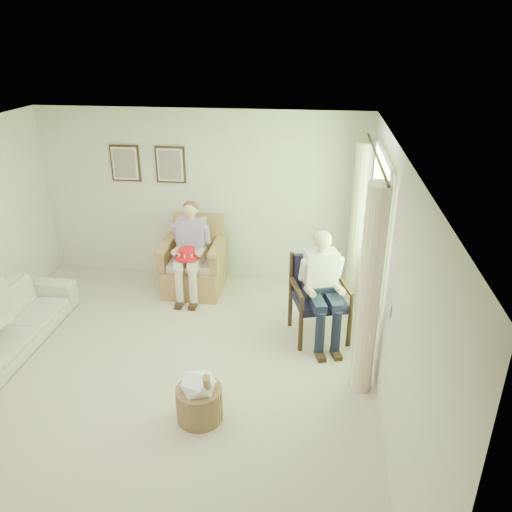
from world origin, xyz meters
name	(u,v)px	position (x,y,z in m)	size (l,w,h in m)	color
floor	(151,379)	(0.00, 0.00, 0.00)	(5.50, 5.50, 0.00)	beige
back_wall	(202,196)	(0.00, 2.75, 1.30)	(5.00, 0.04, 2.60)	silver
right_wall	(390,291)	(2.50, 0.00, 1.30)	(0.04, 5.50, 2.60)	silver
ceiling	(127,149)	(0.00, 0.00, 2.60)	(5.00, 5.50, 0.02)	white
window	(378,221)	(2.46, 1.20, 1.58)	(0.13, 2.50, 1.63)	#2D6B23
curtain_left	(369,293)	(2.33, 0.22, 1.15)	(0.34, 0.34, 2.30)	#F6E3C1
curtain_right	(359,226)	(2.33, 2.18, 1.15)	(0.34, 0.34, 2.30)	#F6E3C1
framed_print_left	(125,163)	(-1.15, 2.71, 1.78)	(0.45, 0.05, 0.55)	#382114
framed_print_right	(170,165)	(-0.45, 2.71, 1.78)	(0.45, 0.05, 0.55)	#382114
wicker_armchair	(195,268)	(-0.02, 2.19, 0.35)	(0.86, 0.86, 1.11)	#A67E4E
wood_armchair	(320,293)	(1.85, 1.24, 0.57)	(0.67, 0.63, 1.03)	black
sofa	(10,322)	(-1.95, 0.48, 0.30)	(0.79, 2.03, 0.59)	silver
person_wicker	(190,243)	(-0.02, 2.04, 0.82)	(0.40, 0.63, 1.38)	beige
person_dark	(321,281)	(1.85, 1.07, 0.83)	(0.40, 0.63, 1.40)	#171B33
red_hat	(187,254)	(-0.02, 1.84, 0.73)	(0.35, 0.35, 0.14)	red
hatbox	(199,397)	(0.70, -0.53, 0.27)	(0.55, 0.55, 0.69)	tan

